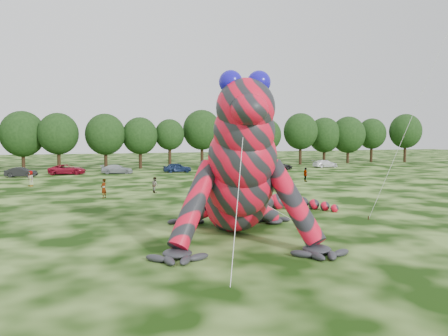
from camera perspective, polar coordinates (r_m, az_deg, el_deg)
The scene contains 28 objects.
ground at distance 25.18m, azimuth 16.86°, elevation -9.57°, with size 240.00×240.00×0.00m, color #16330A.
inflatable_gecko at distance 27.18m, azimuth 1.24°, elevation 1.59°, with size 15.70×18.64×9.32m, color red, non-canonical shape.
tree_5 at distance 78.89m, azimuth -24.81°, elevation 3.24°, with size 7.16×6.44×9.80m, color black, non-canonical shape.
tree_6 at distance 76.71m, azimuth -20.82°, elevation 3.22°, with size 6.52×5.86×9.49m, color black, non-canonical shape.
tree_7 at distance 76.86m, azimuth -15.23°, elevation 3.35°, with size 6.68×6.01×9.48m, color black, non-canonical shape.
tree_8 at distance 77.58m, azimuth -10.90°, elevation 3.24°, with size 6.14×5.53×8.94m, color black, non-canonical shape.
tree_9 at distance 78.78m, azimuth -7.11°, elevation 3.21°, with size 5.27×4.74×8.68m, color black, non-canonical shape.
tree_10 at distance 81.42m, azimuth -2.90°, elevation 3.92°, with size 7.09×6.38×10.50m, color black, non-canonical shape.
tree_11 at distance 82.98m, azimuth 1.44°, elevation 3.78°, with size 7.01×6.31×10.07m, color black, non-canonical shape.
tree_12 at distance 84.87m, azimuth 5.51°, elevation 3.41°, with size 5.99×5.39×8.97m, color black, non-canonical shape.
tree_13 at distance 87.43m, azimuth 9.96°, elevation 3.77°, with size 6.83×6.15×10.13m, color black, non-canonical shape.
tree_14 at distance 91.95m, azimuth 12.97°, elevation 3.53°, with size 6.82×6.14×9.40m, color black, non-canonical shape.
tree_15 at distance 93.86m, azimuth 15.90°, elevation 3.56°, with size 7.17×6.45×9.63m, color black, non-canonical shape.
tree_16 at distance 99.21m, azimuth 18.72°, elevation 3.46°, with size 6.26×5.63×9.37m, color black, non-canonical shape.
tree_17 at distance 101.18m, azimuth 22.60°, elevation 3.63°, with size 6.98×6.28×10.30m, color black, non-canonical shape.
car_1 at distance 67.19m, azimuth -24.98°, elevation -0.51°, with size 1.45×4.17×1.37m, color black.
car_2 at distance 69.02m, azimuth -19.78°, elevation -0.18°, with size 2.47×5.36×1.49m, color maroon.
car_3 at distance 68.19m, azimuth -13.79°, elevation -0.15°, with size 1.92×4.73×1.37m, color #A2A8AC.
car_4 at distance 68.87m, azimuth -6.12°, elevation 0.05°, with size 1.77×4.40×1.50m, color #17264E.
car_5 at distance 71.16m, azimuth 2.90°, elevation 0.20°, with size 1.55×4.43×1.46m, color beige.
car_6 at distance 74.26m, azimuth 7.16°, elevation 0.29°, with size 2.18×4.72×1.31m, color #262528.
car_7 at distance 80.57m, azimuth 13.08°, elevation 0.56°, with size 1.93×4.74×1.38m, color white.
spectator_3 at distance 56.11m, azimuth 10.60°, elevation -0.85°, with size 1.05×0.44×1.79m, color gray.
spectator_1 at distance 45.23m, azimuth -9.01°, elevation -2.20°, with size 0.79×0.61×1.62m, color gray.
spectator_4 at distance 55.10m, azimuth -23.92°, elevation -1.26°, with size 0.88×0.57×1.79m, color gray.
spectator_2 at distance 52.62m, azimuth 6.88°, elevation -1.13°, with size 1.19×0.68×1.84m, color gray.
spectator_5 at distance 42.38m, azimuth 5.09°, elevation -2.44°, with size 1.74×0.56×1.88m, color gray.
spectator_0 at distance 42.55m, azimuth -15.44°, elevation -2.59°, with size 0.67×0.44×1.83m, color gray.
Camera 1 is at (-14.15, -19.94, 6.02)m, focal length 35.00 mm.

